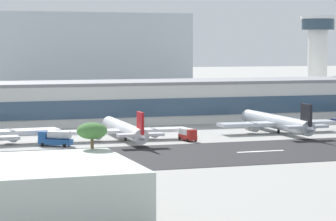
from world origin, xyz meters
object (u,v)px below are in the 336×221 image
at_px(service_box_truck_1, 188,134).
at_px(airliner_black_tail_gate_2, 278,123).
at_px(service_fuel_truck_0, 55,138).
at_px(foreground_hangar, 2,192).
at_px(airliner_red_tail_gate_1, 125,130).
at_px(control_tower, 318,54).
at_px(palm_tree_0, 92,132).
at_px(terminal_building, 153,101).
at_px(distant_hotel_block, 86,55).

bearing_deg(service_box_truck_1, airliner_black_tail_gate_2, 96.42).
xyz_separation_m(service_fuel_truck_0, foreground_hangar, (-22.35, -80.09, 1.95)).
relative_size(airliner_red_tail_gate_1, service_box_truck_1, 6.70).
height_order(control_tower, service_box_truck_1, control_tower).
bearing_deg(airliner_black_tail_gate_2, service_fuel_truck_0, 98.70).
distance_m(airliner_black_tail_gate_2, palm_tree_0, 104.68).
relative_size(service_box_truck_1, palm_tree_0, 0.51).
distance_m(control_tower, foreground_hangar, 218.26).
bearing_deg(foreground_hangar, terminal_building, 64.24).
relative_size(airliner_black_tail_gate_2, foreground_hangar, 1.21).
bearing_deg(control_tower, service_fuel_truck_0, -144.90).
xyz_separation_m(distant_hotel_block, service_fuel_truck_0, (-49.31, -185.56, -18.33)).
relative_size(airliner_red_tail_gate_1, palm_tree_0, 3.44).
xyz_separation_m(airliner_black_tail_gate_2, palm_tree_0, (-71.80, -75.80, 7.61)).
xyz_separation_m(control_tower, distant_hotel_block, (-70.73, 101.20, -1.47)).
height_order(service_fuel_truck_0, service_box_truck_1, service_fuel_truck_0).
xyz_separation_m(airliner_red_tail_gate_1, service_box_truck_1, (15.37, -5.81, -1.03)).
bearing_deg(control_tower, airliner_black_tail_gate_2, -125.78).
bearing_deg(control_tower, foreground_hangar, -130.89).
relative_size(terminal_building, foreground_hangar, 5.08).
distance_m(airliner_red_tail_gate_1, service_box_truck_1, 16.46).
bearing_deg(service_box_truck_1, distant_hotel_block, 165.50).
distance_m(airliner_red_tail_gate_1, palm_tree_0, 77.25).
bearing_deg(foreground_hangar, airliner_black_tail_gate_2, 45.34).
bearing_deg(service_fuel_truck_0, terminal_building, -92.78).
bearing_deg(airliner_red_tail_gate_1, distant_hotel_block, -7.64).
height_order(airliner_black_tail_gate_2, service_fuel_truck_0, airliner_black_tail_gate_2).
bearing_deg(terminal_building, distant_hotel_block, 87.07).
distance_m(service_fuel_truck_0, foreground_hangar, 83.17).
xyz_separation_m(palm_tree_0, foreground_hangar, (-16.41, -13.48, -6.70)).
relative_size(service_fuel_truck_0, palm_tree_0, 0.69).
relative_size(control_tower, airliner_red_tail_gate_1, 0.87).
xyz_separation_m(service_fuel_truck_0, palm_tree_0, (-5.94, -66.60, 8.65)).
bearing_deg(service_fuel_truck_0, palm_tree_0, 120.15).
bearing_deg(service_fuel_truck_0, service_box_truck_1, -144.68).
bearing_deg(service_box_truck_1, airliner_red_tail_gate_1, -120.80).
distance_m(distant_hotel_block, airliner_black_tail_gate_2, 177.98).
height_order(control_tower, airliner_black_tail_gate_2, control_tower).
xyz_separation_m(control_tower, airliner_black_tail_gate_2, (-54.18, -75.17, -18.75)).
xyz_separation_m(control_tower, service_box_truck_1, (-85.03, -84.31, -20.03)).
bearing_deg(airliner_black_tail_gate_2, service_box_truck_1, 107.27).
bearing_deg(terminal_building, service_box_truck_1, -97.93).
distance_m(terminal_building, airliner_red_tail_gate_1, 53.90).
height_order(distant_hotel_block, airliner_red_tail_gate_1, distant_hotel_block).
bearing_deg(service_fuel_truck_0, airliner_red_tail_gate_1, -128.16).
relative_size(airliner_red_tail_gate_1, service_fuel_truck_0, 5.02).
bearing_deg(service_fuel_truck_0, foreground_hangar, 109.65).
bearing_deg(distant_hotel_block, airliner_black_tail_gate_2, -84.64).
height_order(airliner_red_tail_gate_1, airliner_black_tail_gate_2, airliner_black_tail_gate_2).
distance_m(control_tower, airliner_black_tail_gate_2, 94.53).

